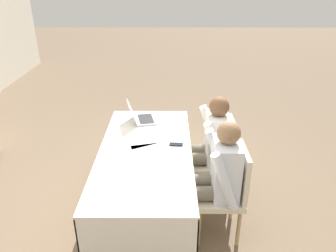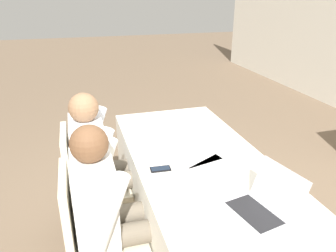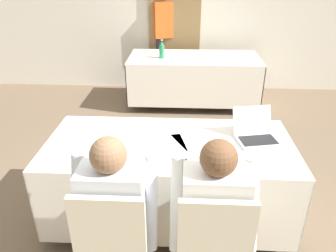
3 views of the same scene
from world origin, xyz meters
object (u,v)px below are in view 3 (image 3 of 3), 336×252
Objects in this scene: chair_near_right at (212,242)px; person_checkered_shirt at (117,206)px; water_bottle at (162,50)px; chair_near_left at (115,239)px; person_red_shirt at (164,33)px; cell_phone at (182,164)px; person_white_shirt at (213,209)px; laptop at (256,135)px.

person_checkered_shirt reaches higher than chair_near_right.
water_bottle reaches higher than chair_near_left.
person_checkered_shirt is 3.90m from person_red_shirt.
cell_phone is 0.15× the size of chair_near_right.
person_white_shirt is (0.57, 0.00, 0.00)m from person_checkered_shirt.
water_bottle is 0.83m from person_red_shirt.
person_white_shirt is (0.51, -3.07, -0.19)m from water_bottle.
person_white_shirt is at bearing -58.01° from cell_phone.
chair_near_right is at bearing -103.08° from person_red_shirt.
chair_near_left is 0.60m from person_white_shirt.
person_red_shirt is (0.05, 3.89, 0.26)m from person_checkered_shirt.
laptop is at bearing -114.36° from chair_near_right.
person_red_shirt reaches higher than water_bottle.
person_red_shirt is (-0.90, 3.17, 0.14)m from laptop.
chair_near_left is 0.56× the size of person_red_shirt.
chair_near_left is at bearing -126.98° from cell_phone.
water_bottle is at bearing -91.14° from chair_near_left.
person_white_shirt is (0.19, -0.35, -0.08)m from cell_phone.
chair_near_left is (-0.95, -0.83, -0.28)m from laptop.
laptop is 1.41× the size of water_bottle.
person_white_shirt reaches higher than chair_near_right.
chair_near_left is 0.19m from person_checkered_shirt.
chair_near_right is (0.19, -0.45, -0.24)m from cell_phone.
chair_near_left reaches higher than cell_phone.
person_white_shirt is (0.00, 0.10, 0.16)m from chair_near_right.
chair_near_right is (-0.37, -0.83, -0.28)m from laptop.
person_checkered_shirt is at bearing -111.25° from person_red_shirt.
person_red_shirt is at bearing 91.23° from water_bottle.
chair_near_left is 0.77× the size of person_checkered_shirt.
laptop is at bearing -94.74° from person_red_shirt.
person_checkered_shirt is at bearing -134.39° from cell_phone.
cell_phone is (-0.56, -0.38, -0.04)m from laptop.
person_checkered_shirt is (-0.06, -3.07, -0.19)m from water_bottle.
cell_phone is 0.54m from chair_near_right.
chair_near_right is (0.51, -3.17, -0.35)m from water_bottle.
cell_phone is at bearing -157.76° from laptop.
laptop is at bearing 37.39° from cell_phone.
water_bottle reaches higher than chair_near_right.
water_bottle is 0.29× the size of chair_near_left.
person_red_shirt is at bearing -82.30° from person_white_shirt.
water_bottle is 3.19m from chair_near_left.
chair_near_right is 0.60m from person_checkered_shirt.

